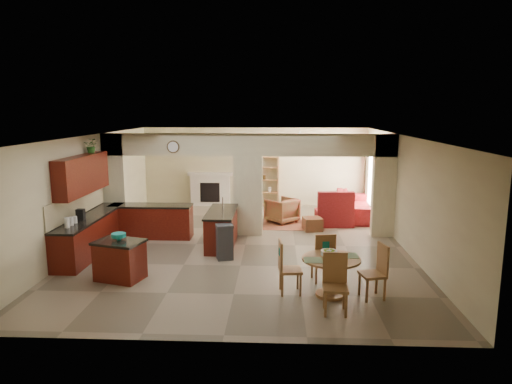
{
  "coord_description": "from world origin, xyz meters",
  "views": [
    {
      "loc": [
        0.8,
        -11.31,
        3.45
      ],
      "look_at": [
        0.26,
        0.3,
        1.33
      ],
      "focal_mm": 32.0,
      "sensor_mm": 36.0,
      "label": 1
    }
  ],
  "objects_px": {
    "sofa": "(354,205)",
    "armchair": "(282,210)",
    "kitchen_island": "(120,260)",
    "dining_table": "(331,271)"
  },
  "relations": [
    {
      "from": "dining_table",
      "to": "armchair",
      "type": "xyz_separation_m",
      "value": [
        -0.85,
        5.6,
        -0.12
      ]
    },
    {
      "from": "kitchen_island",
      "to": "sofa",
      "type": "bearing_deg",
      "value": 61.72
    },
    {
      "from": "armchair",
      "to": "kitchen_island",
      "type": "bearing_deg",
      "value": 11.78
    },
    {
      "from": "kitchen_island",
      "to": "dining_table",
      "type": "distance_m",
      "value": 4.27
    },
    {
      "from": "sofa",
      "to": "armchair",
      "type": "relative_size",
      "value": 3.21
    },
    {
      "from": "armchair",
      "to": "sofa",
      "type": "bearing_deg",
      "value": 156.31
    },
    {
      "from": "kitchen_island",
      "to": "armchair",
      "type": "distance_m",
      "value": 5.99
    },
    {
      "from": "dining_table",
      "to": "armchair",
      "type": "height_order",
      "value": "armchair"
    },
    {
      "from": "sofa",
      "to": "armchair",
      "type": "bearing_deg",
      "value": 115.84
    },
    {
      "from": "sofa",
      "to": "armchair",
      "type": "height_order",
      "value": "sofa"
    }
  ]
}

